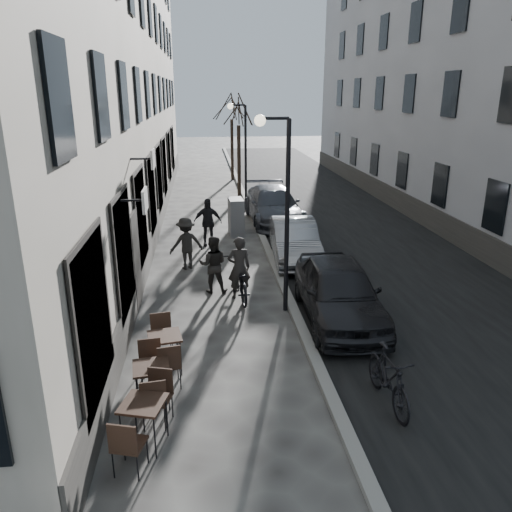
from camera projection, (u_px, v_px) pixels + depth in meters
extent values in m
plane|color=#373432|center=(348.00, 469.00, 7.79)|extent=(120.00, 120.00, 0.00)
cube|color=black|center=(332.00, 218.00, 23.28)|extent=(7.30, 60.00, 0.00)
cube|color=gray|center=(254.00, 218.00, 22.89)|extent=(0.25, 60.00, 0.12)
cube|color=gray|center=(101.00, 29.00, 20.23)|extent=(4.00, 35.00, 16.00)
cube|color=gray|center=(464.00, 34.00, 21.81)|extent=(4.00, 35.00, 16.00)
cylinder|color=black|center=(287.00, 220.00, 12.66)|extent=(0.12, 0.12, 5.00)
cylinder|color=black|center=(275.00, 118.00, 11.84)|extent=(0.70, 0.08, 0.08)
sphere|color=#FFF2CC|center=(260.00, 120.00, 11.82)|extent=(0.28, 0.28, 0.28)
cylinder|color=black|center=(246.00, 159.00, 23.99)|extent=(0.12, 0.12, 5.00)
cylinder|color=black|center=(238.00, 105.00, 23.17)|extent=(0.70, 0.08, 0.08)
sphere|color=#FFF2CC|center=(230.00, 106.00, 23.15)|extent=(0.28, 0.28, 0.28)
cylinder|color=black|center=(239.00, 162.00, 26.98)|extent=(0.20, 0.20, 3.90)
cylinder|color=black|center=(232.00, 150.00, 32.65)|extent=(0.20, 0.20, 3.90)
cube|color=black|center=(143.00, 404.00, 8.07)|extent=(0.83, 0.83, 0.04)
cylinder|color=black|center=(121.00, 434.00, 7.98)|extent=(0.03, 0.03, 0.78)
cylinder|color=black|center=(155.00, 438.00, 7.89)|extent=(0.03, 0.03, 0.78)
cylinder|color=black|center=(135.00, 413.00, 8.51)|extent=(0.03, 0.03, 0.78)
cylinder|color=black|center=(167.00, 416.00, 8.42)|extent=(0.03, 0.03, 0.78)
cube|color=black|center=(151.00, 367.00, 9.17)|extent=(0.74, 0.74, 0.04)
cylinder|color=black|center=(137.00, 396.00, 8.98)|extent=(0.03, 0.03, 0.77)
cylinder|color=black|center=(169.00, 392.00, 9.10)|extent=(0.03, 0.03, 0.77)
cylinder|color=black|center=(137.00, 380.00, 9.49)|extent=(0.03, 0.03, 0.77)
cylinder|color=black|center=(166.00, 376.00, 9.61)|extent=(0.03, 0.03, 0.77)
cube|color=black|center=(164.00, 336.00, 10.29)|extent=(0.78, 0.78, 0.04)
cylinder|color=black|center=(153.00, 363.00, 10.09)|extent=(0.03, 0.03, 0.78)
cylinder|color=black|center=(181.00, 359.00, 10.24)|extent=(0.03, 0.03, 0.78)
cylinder|color=black|center=(151.00, 349.00, 10.60)|extent=(0.03, 0.03, 0.78)
cylinder|color=black|center=(177.00, 346.00, 10.75)|extent=(0.03, 0.03, 0.78)
cube|color=slate|center=(236.00, 217.00, 20.22)|extent=(0.62, 1.04, 1.51)
imported|color=black|center=(239.00, 279.00, 14.10)|extent=(0.93, 2.16, 1.10)
imported|color=black|center=(239.00, 268.00, 13.99)|extent=(0.70, 0.49, 1.81)
imported|color=black|center=(213.00, 264.00, 14.43)|extent=(0.88, 0.71, 1.69)
imported|color=black|center=(186.00, 243.00, 16.35)|extent=(1.27, 0.97, 1.74)
imported|color=black|center=(208.00, 222.00, 18.85)|extent=(1.07, 0.46, 1.81)
imported|color=black|center=(339.00, 291.00, 12.68)|extent=(2.00, 4.64, 1.56)
imported|color=gray|center=(294.00, 240.00, 17.30)|extent=(1.72, 4.30, 1.39)
imported|color=#383B42|center=(273.00, 205.00, 22.24)|extent=(2.38, 5.40, 1.54)
imported|color=black|center=(389.00, 378.00, 9.23)|extent=(0.62, 1.88, 1.12)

